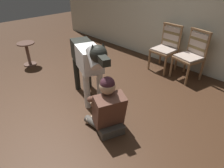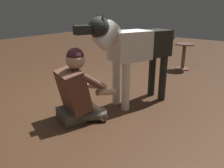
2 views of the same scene
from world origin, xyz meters
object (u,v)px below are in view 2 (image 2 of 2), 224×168
object	(u,v)px
hot_dog_on_plate	(97,111)
round_side_table	(184,54)
person_sitting_on_floor	(77,91)
large_dog	(134,48)

from	to	relation	value
hot_dog_on_plate	round_side_table	xyz separation A→B (m)	(-2.62, 0.06, 0.29)
person_sitting_on_floor	round_side_table	distance (m)	2.85
large_dog	person_sitting_on_floor	bearing A→B (deg)	-20.58
person_sitting_on_floor	round_side_table	bearing A→B (deg)	177.05
hot_dog_on_plate	round_side_table	size ratio (longest dim) A/B	0.48
large_dog	round_side_table	bearing A→B (deg)	-176.55
person_sitting_on_floor	large_dog	xyz separation A→B (m)	(-0.73, 0.27, 0.41)
person_sitting_on_floor	round_side_table	xyz separation A→B (m)	(-2.85, 0.15, -0.02)
person_sitting_on_floor	round_side_table	world-z (taller)	person_sitting_on_floor
round_side_table	large_dog	bearing A→B (deg)	3.45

